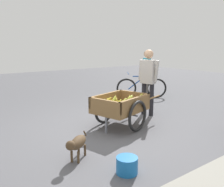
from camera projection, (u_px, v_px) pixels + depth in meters
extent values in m
plane|color=#56565B|center=(106.00, 129.00, 5.01)|extent=(24.00, 24.00, 0.00)
cube|color=olive|center=(120.00, 109.00, 5.10)|extent=(1.27, 1.06, 0.10)
cube|color=olive|center=(104.00, 106.00, 4.66)|extent=(0.27, 0.79, 0.24)
cube|color=olive|center=(134.00, 97.00, 5.46)|extent=(0.27, 0.79, 0.24)
cube|color=olive|center=(135.00, 103.00, 4.84)|extent=(1.08, 0.35, 0.24)
cube|color=olive|center=(107.00, 99.00, 5.29)|extent=(1.08, 0.35, 0.24)
torus|color=black|center=(138.00, 116.00, 4.85)|extent=(0.63, 0.23, 0.64)
torus|color=black|center=(104.00, 109.00, 5.38)|extent=(0.63, 0.23, 0.64)
cylinder|color=gray|center=(120.00, 112.00, 5.11)|extent=(0.27, 0.86, 0.04)
cylinder|color=olive|center=(153.00, 97.00, 5.50)|extent=(0.54, 0.18, 0.04)
cylinder|color=olive|center=(129.00, 94.00, 5.91)|extent=(0.54, 0.18, 0.04)
cylinder|color=gray|center=(106.00, 124.00, 4.78)|extent=(0.04, 0.04, 0.35)
ellipsoid|color=gold|center=(109.00, 100.00, 4.88)|extent=(0.18, 0.09, 0.15)
ellipsoid|color=gold|center=(109.00, 100.00, 4.86)|extent=(0.18, 0.15, 0.05)
ellipsoid|color=gold|center=(108.00, 100.00, 4.84)|extent=(0.18, 0.06, 0.13)
ellipsoid|color=gold|center=(115.00, 100.00, 4.97)|extent=(0.18, 0.10, 0.14)
ellipsoid|color=gold|center=(115.00, 100.00, 4.95)|extent=(0.19, 0.12, 0.09)
ellipsoid|color=gold|center=(114.00, 99.00, 4.94)|extent=(0.18, 0.14, 0.08)
ellipsoid|color=gold|center=(114.00, 99.00, 4.92)|extent=(0.17, 0.12, 0.15)
ellipsoid|color=gold|center=(120.00, 103.00, 5.13)|extent=(0.18, 0.06, 0.15)
ellipsoid|color=gold|center=(120.00, 103.00, 5.11)|extent=(0.19, 0.09, 0.05)
ellipsoid|color=gold|center=(119.00, 102.00, 5.08)|extent=(0.17, 0.09, 0.15)
ellipsoid|color=gold|center=(129.00, 99.00, 5.04)|extent=(0.18, 0.10, 0.14)
ellipsoid|color=gold|center=(129.00, 99.00, 5.03)|extent=(0.19, 0.05, 0.08)
ellipsoid|color=gold|center=(129.00, 99.00, 5.01)|extent=(0.18, 0.13, 0.08)
ellipsoid|color=gold|center=(129.00, 99.00, 4.99)|extent=(0.17, 0.12, 0.15)
ellipsoid|color=gold|center=(115.00, 101.00, 5.11)|extent=(0.18, 0.07, 0.13)
ellipsoid|color=gold|center=(115.00, 100.00, 5.09)|extent=(0.19, 0.05, 0.08)
ellipsoid|color=gold|center=(114.00, 100.00, 5.07)|extent=(0.19, 0.09, 0.08)
ellipsoid|color=gold|center=(114.00, 100.00, 5.05)|extent=(0.18, 0.08, 0.16)
ellipsoid|color=gold|center=(112.00, 105.00, 4.85)|extent=(0.18, 0.12, 0.14)
ellipsoid|color=gold|center=(111.00, 105.00, 4.84)|extent=(0.19, 0.08, 0.10)
ellipsoid|color=gold|center=(111.00, 105.00, 4.82)|extent=(0.19, 0.08, 0.05)
ellipsoid|color=gold|center=(111.00, 104.00, 4.81)|extent=(0.18, 0.14, 0.09)
ellipsoid|color=gold|center=(111.00, 104.00, 4.80)|extent=(0.18, 0.06, 0.14)
ellipsoid|color=gold|center=(124.00, 102.00, 5.30)|extent=(0.18, 0.06, 0.14)
ellipsoid|color=gold|center=(124.00, 102.00, 5.28)|extent=(0.19, 0.06, 0.08)
ellipsoid|color=gold|center=(124.00, 101.00, 5.27)|extent=(0.18, 0.14, 0.09)
ellipsoid|color=gold|center=(124.00, 101.00, 5.25)|extent=(0.17, 0.06, 0.15)
ellipsoid|color=gold|center=(125.00, 102.00, 4.77)|extent=(0.18, 0.09, 0.14)
ellipsoid|color=gold|center=(124.00, 102.00, 4.75)|extent=(0.19, 0.08, 0.05)
ellipsoid|color=gold|center=(124.00, 102.00, 4.73)|extent=(0.17, 0.12, 0.15)
ellipsoid|color=gold|center=(104.00, 102.00, 4.90)|extent=(0.18, 0.10, 0.15)
ellipsoid|color=gold|center=(103.00, 102.00, 4.87)|extent=(0.19, 0.09, 0.05)
ellipsoid|color=gold|center=(103.00, 102.00, 4.85)|extent=(0.18, 0.08, 0.14)
ellipsoid|color=gold|center=(131.00, 99.00, 5.17)|extent=(0.17, 0.12, 0.15)
ellipsoid|color=gold|center=(131.00, 98.00, 5.15)|extent=(0.19, 0.05, 0.08)
ellipsoid|color=gold|center=(131.00, 98.00, 5.14)|extent=(0.19, 0.11, 0.09)
ellipsoid|color=gold|center=(131.00, 98.00, 5.12)|extent=(0.18, 0.13, 0.12)
ellipsoid|color=gold|center=(141.00, 98.00, 5.23)|extent=(0.16, 0.14, 0.14)
ellipsoid|color=gold|center=(140.00, 97.00, 5.21)|extent=(0.17, 0.15, 0.08)
ellipsoid|color=gold|center=(140.00, 97.00, 5.20)|extent=(0.19, 0.11, 0.09)
ellipsoid|color=gold|center=(140.00, 97.00, 5.18)|extent=(0.17, 0.05, 0.15)
cylinder|color=black|center=(151.00, 100.00, 5.92)|extent=(0.11, 0.11, 0.81)
cylinder|color=black|center=(144.00, 99.00, 6.05)|extent=(0.11, 0.11, 0.81)
cube|color=#B7B2AD|center=(148.00, 72.00, 5.85)|extent=(0.28, 0.38, 0.57)
sphere|color=tan|center=(149.00, 54.00, 5.76)|extent=(0.22, 0.22, 0.22)
cylinder|color=#B7B2AD|center=(156.00, 71.00, 5.71)|extent=(0.08, 0.14, 0.52)
cylinder|color=#B7B2AD|center=(141.00, 70.00, 5.98)|extent=(0.08, 0.12, 0.52)
torus|color=black|center=(126.00, 88.00, 7.93)|extent=(0.57, 0.43, 0.66)
torus|color=black|center=(157.00, 88.00, 7.94)|extent=(0.57, 0.43, 0.66)
cylinder|color=#234C93|center=(142.00, 76.00, 7.85)|extent=(0.51, 0.38, 0.04)
cylinder|color=#234C93|center=(145.00, 82.00, 7.89)|extent=(0.10, 0.09, 0.45)
cylinder|color=#234C93|center=(136.00, 83.00, 7.90)|extent=(0.45, 0.34, 0.43)
ellipsoid|color=black|center=(146.00, 74.00, 7.84)|extent=(0.20, 0.08, 0.06)
cylinder|color=#234C93|center=(128.00, 73.00, 7.83)|extent=(0.29, 0.39, 0.03)
cylinder|color=#4C4742|center=(147.00, 87.00, 7.82)|extent=(0.11, 0.11, 0.77)
cylinder|color=#4C4742|center=(146.00, 86.00, 8.03)|extent=(0.11, 0.11, 0.77)
cube|color=teal|center=(147.00, 67.00, 7.79)|extent=(0.36, 0.39, 0.55)
sphere|color=tan|center=(147.00, 54.00, 7.71)|extent=(0.21, 0.21, 0.21)
cylinder|color=teal|center=(148.00, 66.00, 7.57)|extent=(0.08, 0.12, 0.50)
cylinder|color=teal|center=(146.00, 65.00, 8.00)|extent=(0.08, 0.17, 0.50)
ellipsoid|color=#4C3823|center=(78.00, 142.00, 3.66)|extent=(0.46, 0.41, 0.18)
sphere|color=#4C3823|center=(70.00, 146.00, 3.39)|extent=(0.14, 0.14, 0.14)
cylinder|color=#4C3823|center=(85.00, 133.00, 3.92)|extent=(0.10, 0.09, 0.12)
cylinder|color=#4C3823|center=(78.00, 157.00, 3.56)|extent=(0.04, 0.04, 0.18)
cylinder|color=#4C3823|center=(72.00, 157.00, 3.58)|extent=(0.04, 0.04, 0.18)
cylinder|color=#4C3823|center=(85.00, 150.00, 3.80)|extent=(0.04, 0.04, 0.18)
cylinder|color=#4C3823|center=(79.00, 149.00, 3.83)|extent=(0.04, 0.04, 0.18)
cylinder|color=#1966B2|center=(127.00, 165.00, 3.27)|extent=(0.30, 0.30, 0.23)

